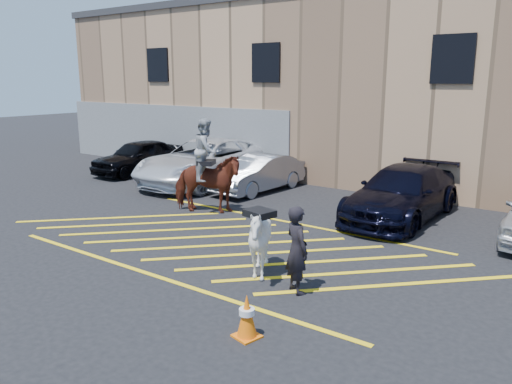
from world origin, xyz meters
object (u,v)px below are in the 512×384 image
Objects in this scene: car_silver_sedan at (259,173)px; handler at (297,250)px; car_white_pickup at (205,161)px; car_blue_suv at (402,193)px; mounted_bay at (207,176)px; traffic_cone at (247,316)px; saddled_white at (259,241)px; car_black_suv at (139,157)px.

car_silver_sedan is 2.32× the size of handler.
car_white_pickup reaches higher than car_blue_suv.
car_white_pickup is 2.16× the size of mounted_bay.
mounted_bay is at bearing 135.82° from traffic_cone.
traffic_cone is at bearing -85.23° from car_blue_suv.
handler is at bearing -12.37° from saddled_white.
car_blue_suv is at bearing 82.01° from saddled_white.
handler is at bearing -40.42° from car_white_pickup.
handler is (11.89, -6.58, 0.13)m from car_black_suv.
traffic_cone is at bearing -44.18° from mounted_bay.
car_silver_sedan is 3.43m from mounted_bay.
saddled_white is 2.56m from traffic_cone.
saddled_white is (10.86, -6.35, 0.04)m from car_black_suv.
car_white_pickup is 4.42m from mounted_bay.
mounted_bay is (2.95, -3.28, 0.30)m from car_white_pickup.
saddled_white is (-1.03, 0.23, -0.08)m from handler.
mounted_bay is 3.93× the size of traffic_cone.
car_blue_suv reaches higher than car_silver_sedan.
handler is at bearing -86.69° from car_blue_suv.
car_blue_suv is 3.21× the size of saddled_white.
car_silver_sedan is at bearing 2.91° from car_black_suv.
car_blue_suv is (11.71, -0.34, 0.03)m from car_black_suv.
car_silver_sedan is 8.01m from saddled_white.
mounted_bay reaches higher than handler.
mounted_bay reaches higher than traffic_cone.
car_silver_sedan is 0.76× the size of car_blue_suv.
car_white_pickup is 2.50m from car_silver_sedan.
saddled_white is at bearing -29.03° from car_black_suv.
car_silver_sedan is at bearing 125.45° from saddled_white.
car_white_pickup is at bearing 134.41° from traffic_cone.
traffic_cone is at bearing -46.81° from car_white_pickup.
mounted_bay reaches higher than car_blue_suv.
handler reaches higher than traffic_cone.
handler is 6.23m from mounted_bay.
car_black_suv reaches higher than car_silver_sedan.
car_blue_suv is at bearing -0.38° from car_black_suv.
handler reaches higher than car_black_suv.
mounted_bay is 5.27m from saddled_white.
mounted_bay is 1.78× the size of saddled_white.
saddled_white reaches higher than traffic_cone.
car_silver_sedan is at bearing -19.53° from handler.
handler reaches higher than saddled_white.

